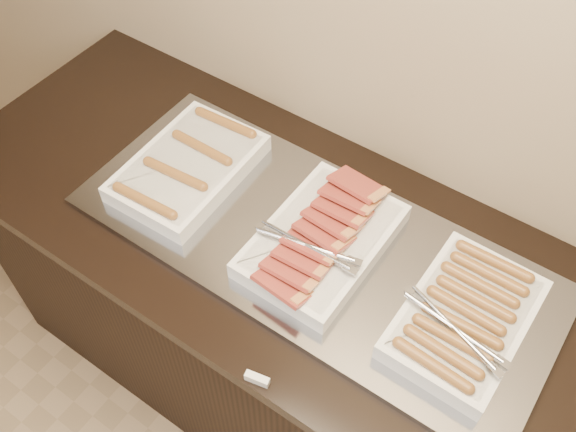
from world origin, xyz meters
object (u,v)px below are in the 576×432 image
(counter, at_px, (308,333))
(warming_tray, at_px, (312,244))
(dish_right, at_px, (464,318))
(dish_left, at_px, (189,167))
(dish_center, at_px, (321,240))

(counter, distance_m, warming_tray, 0.46)
(counter, xyz_separation_m, dish_right, (0.40, -0.00, 0.50))
(warming_tray, height_order, dish_left, dish_left)
(warming_tray, bearing_deg, dish_left, -180.00)
(dish_center, bearing_deg, warming_tray, 173.46)
(dish_left, distance_m, dish_right, 0.79)
(warming_tray, distance_m, dish_right, 0.40)
(counter, xyz_separation_m, warming_tray, (0.00, 0.00, 0.46))
(dish_left, bearing_deg, dish_center, -2.27)
(dish_center, bearing_deg, dish_left, -179.98)
(counter, relative_size, dish_right, 5.51)
(warming_tray, xyz_separation_m, dish_left, (-0.39, -0.00, 0.04))
(dish_center, bearing_deg, dish_right, 0.40)
(counter, height_order, dish_left, dish_left)
(counter, height_order, warming_tray, warming_tray)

